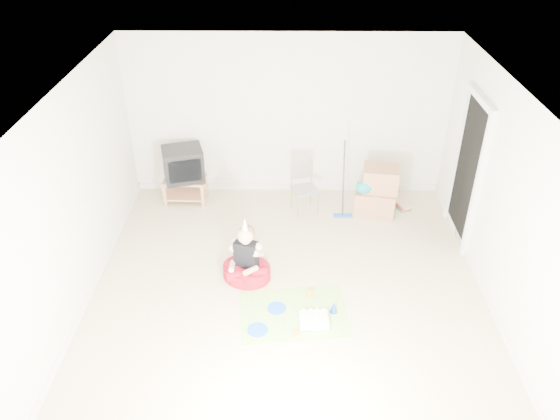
{
  "coord_description": "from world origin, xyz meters",
  "views": [
    {
      "loc": [
        -0.04,
        -5.45,
        4.59
      ],
      "look_at": [
        -0.1,
        0.4,
        0.9
      ],
      "focal_mm": 35.0,
      "sensor_mm": 36.0,
      "label": 1
    }
  ],
  "objects_px": {
    "tv_stand": "(186,188)",
    "birthday_cake": "(314,320)",
    "crt_tv": "(183,164)",
    "cardboard_boxes": "(377,191)",
    "seated_woman": "(247,265)",
    "folding_chair": "(305,189)"
  },
  "relations": [
    {
      "from": "crt_tv",
      "to": "cardboard_boxes",
      "type": "distance_m",
      "value": 3.03
    },
    {
      "from": "folding_chair",
      "to": "birthday_cake",
      "type": "xyz_separation_m",
      "value": [
        0.04,
        -2.5,
        -0.35
      ]
    },
    {
      "from": "tv_stand",
      "to": "birthday_cake",
      "type": "bearing_deg",
      "value": -55.17
    },
    {
      "from": "seated_woman",
      "to": "tv_stand",
      "type": "bearing_deg",
      "value": 119.55
    },
    {
      "from": "tv_stand",
      "to": "seated_woman",
      "type": "distance_m",
      "value": 2.22
    },
    {
      "from": "birthday_cake",
      "to": "tv_stand",
      "type": "bearing_deg",
      "value": 124.83
    },
    {
      "from": "tv_stand",
      "to": "folding_chair",
      "type": "height_order",
      "value": "folding_chair"
    },
    {
      "from": "folding_chair",
      "to": "birthday_cake",
      "type": "relative_size",
      "value": 2.31
    },
    {
      "from": "cardboard_boxes",
      "to": "birthday_cake",
      "type": "bearing_deg",
      "value": -113.02
    },
    {
      "from": "tv_stand",
      "to": "folding_chair",
      "type": "relative_size",
      "value": 0.83
    },
    {
      "from": "crt_tv",
      "to": "cardboard_boxes",
      "type": "xyz_separation_m",
      "value": [
        3.0,
        -0.3,
        -0.3
      ]
    },
    {
      "from": "birthday_cake",
      "to": "seated_woman",
      "type": "bearing_deg",
      "value": 134.55
    },
    {
      "from": "tv_stand",
      "to": "folding_chair",
      "type": "bearing_deg",
      "value": -8.69
    },
    {
      "from": "folding_chair",
      "to": "seated_woman",
      "type": "xyz_separation_m",
      "value": [
        -0.8,
        -1.64,
        -0.19
      ]
    },
    {
      "from": "folding_chair",
      "to": "birthday_cake",
      "type": "bearing_deg",
      "value": -88.98
    },
    {
      "from": "seated_woman",
      "to": "birthday_cake",
      "type": "xyz_separation_m",
      "value": [
        0.85,
        -0.86,
        -0.15
      ]
    },
    {
      "from": "cardboard_boxes",
      "to": "birthday_cake",
      "type": "relative_size",
      "value": 2.18
    },
    {
      "from": "cardboard_boxes",
      "to": "birthday_cake",
      "type": "distance_m",
      "value": 2.73
    },
    {
      "from": "folding_chair",
      "to": "tv_stand",
      "type": "bearing_deg",
      "value": 171.31
    },
    {
      "from": "tv_stand",
      "to": "seated_woman",
      "type": "relative_size",
      "value": 0.73
    },
    {
      "from": "cardboard_boxes",
      "to": "seated_woman",
      "type": "bearing_deg",
      "value": -139.42
    },
    {
      "from": "tv_stand",
      "to": "crt_tv",
      "type": "height_order",
      "value": "crt_tv"
    }
  ]
}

